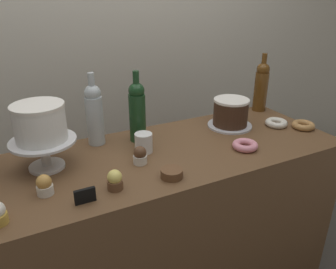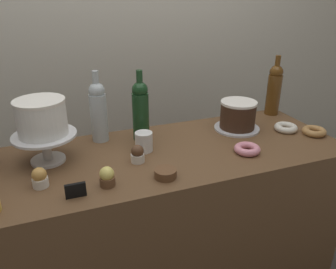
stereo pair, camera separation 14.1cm
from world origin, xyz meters
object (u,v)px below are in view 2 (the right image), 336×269
at_px(wine_bottle_clear, 98,111).
at_px(donut_maple, 314,131).
at_px(cupcake_caramel, 40,178).
at_px(white_layer_cake, 41,117).
at_px(cookie_stack, 165,173).
at_px(cake_stand_pedestal, 46,143).
at_px(price_sign_chalkboard, 76,190).
at_px(wine_bottle_amber, 274,89).
at_px(donut_pink, 247,149).
at_px(chocolate_round_cake, 238,114).
at_px(wine_bottle_green, 141,110).
at_px(coffee_cup_ceramic, 144,142).
at_px(cupcake_chocolate, 138,154).
at_px(cupcake_lemon, 107,177).
at_px(donut_sugar, 286,128).

xyz_separation_m(wine_bottle_clear, donut_maple, (0.98, -0.30, -0.13)).
bearing_deg(cupcake_caramel, donut_maple, 1.07).
distance_m(white_layer_cake, cookie_stack, 0.53).
distance_m(cake_stand_pedestal, price_sign_chalkboard, 0.32).
xyz_separation_m(white_layer_cake, price_sign_chalkboard, (0.08, -0.30, -0.17)).
xyz_separation_m(cake_stand_pedestal, cupcake_caramel, (-0.03, -0.19, -0.05)).
height_order(white_layer_cake, wine_bottle_amber, wine_bottle_amber).
relative_size(cake_stand_pedestal, cupcake_caramel, 3.37).
bearing_deg(donut_pink, chocolate_round_cake, 68.43).
distance_m(white_layer_cake, wine_bottle_green, 0.43).
relative_size(wine_bottle_amber, coffee_cup_ceramic, 3.83).
bearing_deg(coffee_cup_ceramic, cupcake_chocolate, -121.22).
height_order(cupcake_chocolate, donut_maple, cupcake_chocolate).
xyz_separation_m(chocolate_round_cake, wine_bottle_amber, (0.30, 0.13, 0.07)).
bearing_deg(cake_stand_pedestal, cupcake_chocolate, -21.18).
distance_m(wine_bottle_clear, cookie_stack, 0.47).
xyz_separation_m(cupcake_lemon, cookie_stack, (0.21, -0.02, -0.02)).
distance_m(wine_bottle_amber, donut_pink, 0.55).
bearing_deg(white_layer_cake, donut_pink, -15.12).
height_order(chocolate_round_cake, cupcake_chocolate, chocolate_round_cake).
xyz_separation_m(wine_bottle_amber, price_sign_chalkboard, (-1.12, -0.45, -0.12)).
bearing_deg(wine_bottle_green, price_sign_chalkboard, -131.94).
height_order(white_layer_cake, donut_pink, white_layer_cake).
height_order(cupcake_lemon, cupcake_chocolate, same).
height_order(cupcake_lemon, cupcake_caramel, same).
bearing_deg(wine_bottle_green, cupcake_lemon, -123.35).
relative_size(chocolate_round_cake, wine_bottle_amber, 0.54).
bearing_deg(cake_stand_pedestal, cupcake_caramel, -99.86).
relative_size(cake_stand_pedestal, wine_bottle_amber, 0.77).
bearing_deg(donut_sugar, cupcake_caramel, -174.60).
bearing_deg(cookie_stack, donut_maple, 8.46).
relative_size(cupcake_caramel, price_sign_chalkboard, 1.06).
height_order(white_layer_cake, cupcake_chocolate, white_layer_cake).
height_order(chocolate_round_cake, donut_maple, chocolate_round_cake).
relative_size(cake_stand_pedestal, wine_bottle_clear, 0.77).
xyz_separation_m(white_layer_cake, wine_bottle_green, (0.42, 0.08, -0.05)).
distance_m(donut_maple, cookie_stack, 0.82).
relative_size(wine_bottle_clear, donut_sugar, 2.91).
relative_size(cupcake_lemon, donut_pink, 0.66).
height_order(cake_stand_pedestal, chocolate_round_cake, chocolate_round_cake).
distance_m(wine_bottle_clear, donut_maple, 1.03).
bearing_deg(cupcake_caramel, wine_bottle_green, 30.76).
bearing_deg(coffee_cup_ceramic, chocolate_round_cake, 7.59).
height_order(white_layer_cake, cookie_stack, white_layer_cake).
bearing_deg(white_layer_cake, cake_stand_pedestal, 153.43).
relative_size(cake_stand_pedestal, wine_bottle_green, 0.77).
bearing_deg(donut_maple, wine_bottle_amber, 92.96).
xyz_separation_m(chocolate_round_cake, coffee_cup_ceramic, (-0.51, -0.07, -0.04)).
height_order(wine_bottle_amber, wine_bottle_clear, same).
distance_m(chocolate_round_cake, wine_bottle_clear, 0.67).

